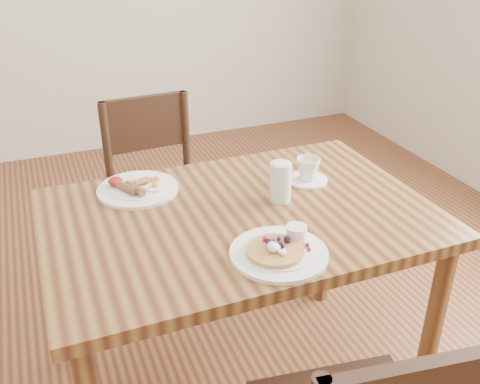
% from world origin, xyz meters
% --- Properties ---
extents(ground, '(5.00, 5.00, 0.00)m').
position_xyz_m(ground, '(0.00, 0.00, 0.00)').
color(ground, '#4F2716').
rests_on(ground, ground).
extents(dining_table, '(1.20, 0.80, 0.75)m').
position_xyz_m(dining_table, '(0.00, 0.00, 0.65)').
color(dining_table, brown).
rests_on(dining_table, ground).
extents(chair_far, '(0.44, 0.44, 0.88)m').
position_xyz_m(chair_far, '(-0.09, 0.73, 0.49)').
color(chair_far, black).
rests_on(chair_far, ground).
extents(pancake_plate, '(0.27, 0.27, 0.06)m').
position_xyz_m(pancake_plate, '(0.01, -0.26, 0.76)').
color(pancake_plate, white).
rests_on(pancake_plate, dining_table).
extents(breakfast_plate, '(0.27, 0.27, 0.04)m').
position_xyz_m(breakfast_plate, '(-0.27, 0.26, 0.76)').
color(breakfast_plate, white).
rests_on(breakfast_plate, dining_table).
extents(teacup_saucer, '(0.14, 0.14, 0.09)m').
position_xyz_m(teacup_saucer, '(0.30, 0.11, 0.79)').
color(teacup_saucer, white).
rests_on(teacup_saucer, dining_table).
extents(water_glass, '(0.07, 0.07, 0.13)m').
position_xyz_m(water_glass, '(0.15, 0.02, 0.81)').
color(water_glass, silver).
rests_on(water_glass, dining_table).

